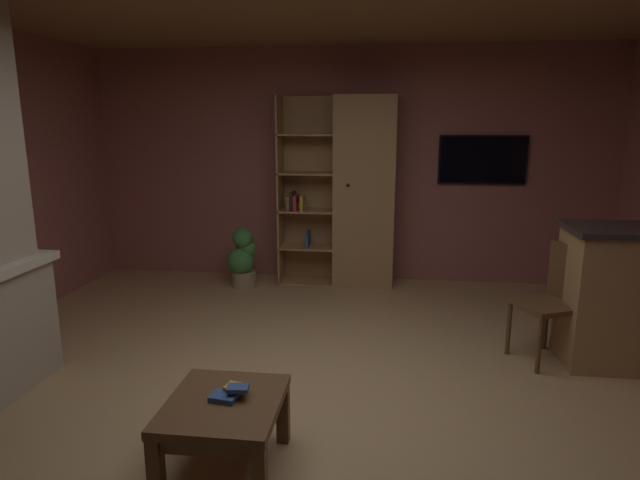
% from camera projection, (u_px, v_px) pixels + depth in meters
% --- Properties ---
extents(floor, '(6.00, 6.19, 0.02)m').
position_uv_depth(floor, '(312.00, 411.00, 3.46)').
color(floor, tan).
rests_on(floor, ground).
extents(wall_back, '(6.12, 0.06, 2.69)m').
position_uv_depth(wall_back, '(349.00, 166.00, 6.20)').
color(wall_back, '#9E5B56').
rests_on(wall_back, ground).
extents(window_pane_back, '(0.66, 0.01, 0.92)m').
position_uv_depth(window_pane_back, '(322.00, 163.00, 6.20)').
color(window_pane_back, white).
extents(bookshelf_cabinet, '(1.31, 0.41, 2.13)m').
position_uv_depth(bookshelf_cabinet, '(356.00, 194.00, 5.98)').
color(bookshelf_cabinet, '#A87F51').
rests_on(bookshelf_cabinet, ground).
extents(coffee_table, '(0.59, 0.67, 0.41)m').
position_uv_depth(coffee_table, '(224.00, 415.00, 2.80)').
color(coffee_table, brown).
rests_on(coffee_table, ground).
extents(table_book_0, '(0.15, 0.13, 0.03)m').
position_uv_depth(table_book_0, '(224.00, 397.00, 2.78)').
color(table_book_0, '#2D4C8C').
rests_on(table_book_0, coffee_table).
extents(table_book_1, '(0.13, 0.11, 0.02)m').
position_uv_depth(table_book_1, '(236.00, 387.00, 2.84)').
color(table_book_1, gold).
rests_on(table_book_1, coffee_table).
extents(table_book_2, '(0.12, 0.09, 0.02)m').
position_uv_depth(table_book_2, '(238.00, 388.00, 2.79)').
color(table_book_2, '#2D4C8C').
rests_on(table_book_2, coffee_table).
extents(dining_chair, '(0.56, 0.56, 0.92)m').
position_uv_depth(dining_chair, '(555.00, 295.00, 4.09)').
color(dining_chair, brown).
rests_on(dining_chair, ground).
extents(potted_floor_plant, '(0.33, 0.32, 0.69)m').
position_uv_depth(potted_floor_plant, '(243.00, 258.00, 6.00)').
color(potted_floor_plant, '#9E896B').
rests_on(potted_floor_plant, ground).
extents(wall_mounted_tv, '(0.97, 0.06, 0.54)m').
position_uv_depth(wall_mounted_tv, '(482.00, 160.00, 5.94)').
color(wall_mounted_tv, black).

